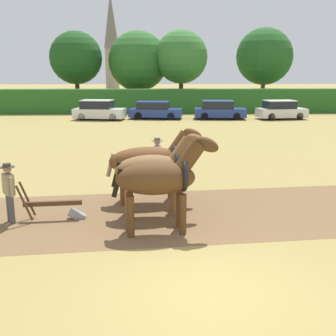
{
  "coord_description": "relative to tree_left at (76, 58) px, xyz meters",
  "views": [
    {
      "loc": [
        -1.09,
        -6.85,
        3.89
      ],
      "look_at": [
        -0.6,
        5.18,
        1.1
      ],
      "focal_mm": 45.0,
      "sensor_mm": 36.0,
      "label": 1
    }
  ],
  "objects": [
    {
      "name": "tree_center",
      "position": [
        10.64,
        -1.0,
        0.06
      ],
      "size": [
        5.28,
        5.28,
        7.88
      ],
      "color": "#423323",
      "rests_on": "ground"
    },
    {
      "name": "hedgerow",
      "position": [
        8.64,
        -4.6,
        -4.04
      ],
      "size": [
        69.15,
        1.86,
        2.23
      ],
      "primitive_type": "cube",
      "color": "#286023",
      "rests_on": "ground"
    },
    {
      "name": "farmer_at_plow",
      "position": [
        3.87,
        -33.8,
        -4.25
      ],
      "size": [
        0.42,
        0.53,
        1.59
      ],
      "rotation": [
        0.0,
        0.0,
        0.6
      ],
      "color": "#4C4C4C",
      "rests_on": "ground"
    },
    {
      "name": "tree_center_left",
      "position": [
        6.28,
        0.26,
        -0.32
      ],
      "size": [
        6.09,
        6.09,
        7.89
      ],
      "color": "brown",
      "rests_on": "ground"
    },
    {
      "name": "draft_horse_lead_right",
      "position": [
        7.66,
        -33.38,
        -3.88
      ],
      "size": [
        2.66,
        1.05,
        2.32
      ],
      "rotation": [
        0.0,
        0.0,
        0.09
      ],
      "color": "brown",
      "rests_on": "ground"
    },
    {
      "name": "parked_car_center",
      "position": [
        18.21,
        -10.15,
        -4.42
      ],
      "size": [
        4.1,
        2.31,
        1.54
      ],
      "rotation": [
        0.0,
        0.0,
        0.13
      ],
      "color": "silver",
      "rests_on": "ground"
    },
    {
      "name": "parked_car_left",
      "position": [
        7.89,
        -9.53,
        -4.47
      ],
      "size": [
        4.51,
        2.32,
        1.43
      ],
      "rotation": [
        0.0,
        0.0,
        -0.15
      ],
      "color": "navy",
      "rests_on": "ground"
    },
    {
      "name": "ground_plane",
      "position": [
        8.64,
        -37.57,
        -5.16
      ],
      "size": [
        240.0,
        240.0,
        0.0
      ],
      "primitive_type": "plane",
      "color": "#998447"
    },
    {
      "name": "church_spire",
      "position": [
        0.6,
        34.36,
        3.95
      ],
      "size": [
        2.68,
        2.68,
        17.4
      ],
      "color": "gray",
      "rests_on": "ground"
    },
    {
      "name": "tree_left",
      "position": [
        0.0,
        0.0,
        0.0
      ],
      "size": [
        5.3,
        5.3,
        7.82
      ],
      "color": "#423323",
      "rests_on": "ground"
    },
    {
      "name": "tree_center_right",
      "position": [
        19.4,
        0.32,
        0.16
      ],
      "size": [
        5.83,
        5.83,
        8.25
      ],
      "color": "brown",
      "rests_on": "ground"
    },
    {
      "name": "farmer_beside_team",
      "position": [
        7.77,
        -30.1,
        -4.21
      ],
      "size": [
        0.41,
        0.64,
        1.64
      ],
      "rotation": [
        0.0,
        0.0,
        -0.18
      ],
      "color": "#38332D",
      "rests_on": "ground"
    },
    {
      "name": "draft_horse_trail_left",
      "position": [
        7.55,
        -32.14,
        -3.89
      ],
      "size": [
        2.94,
        1.1,
        2.3
      ],
      "rotation": [
        0.0,
        0.0,
        0.09
      ],
      "color": "brown",
      "rests_on": "ground"
    },
    {
      "name": "plow",
      "position": [
        5.06,
        -33.62,
        -4.83
      ],
      "size": [
        1.76,
        0.49,
        1.13
      ],
      "rotation": [
        0.0,
        0.0,
        0.09
      ],
      "color": "#4C331E",
      "rests_on": "ground"
    },
    {
      "name": "parked_car_far_left",
      "position": [
        3.35,
        -10.01,
        -4.4
      ],
      "size": [
        4.32,
        2.42,
        1.59
      ],
      "rotation": [
        0.0,
        0.0,
        -0.16
      ],
      "color": "silver",
      "rests_on": "ground"
    },
    {
      "name": "parked_car_center_left",
      "position": [
        13.17,
        -9.84,
        -4.43
      ],
      "size": [
        4.31,
        2.18,
        1.51
      ],
      "rotation": [
        0.0,
        0.0,
        -0.08
      ],
      "color": "navy",
      "rests_on": "ground"
    },
    {
      "name": "draft_horse_lead_left",
      "position": [
        7.78,
        -34.62,
        -3.79
      ],
      "size": [
        2.66,
        1.02,
        2.43
      ],
      "rotation": [
        0.0,
        0.0,
        0.09
      ],
      "color": "#513319",
      "rests_on": "ground"
    }
  ]
}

